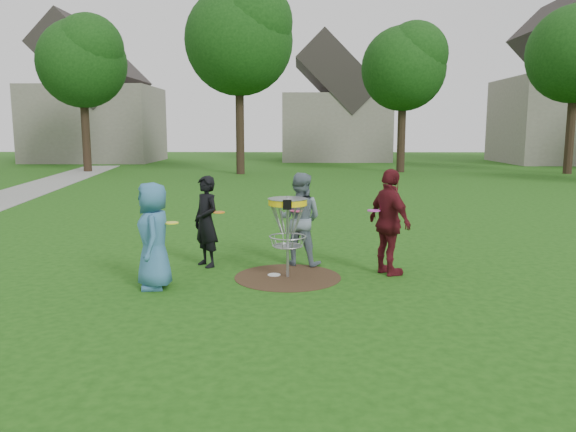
{
  "coord_description": "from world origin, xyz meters",
  "views": [
    {
      "loc": [
        0.18,
        -9.19,
        2.49
      ],
      "look_at": [
        0.0,
        0.3,
        1.0
      ],
      "focal_mm": 35.0,
      "sensor_mm": 36.0,
      "label": 1
    }
  ],
  "objects_px": {
    "player_grey": "(300,219)",
    "disc_golf_basket": "(288,218)",
    "player_blue": "(154,236)",
    "player_maroon": "(390,222)",
    "player_black": "(206,221)"
  },
  "relations": [
    {
      "from": "player_blue",
      "to": "player_maroon",
      "type": "relative_size",
      "value": 0.92
    },
    {
      "from": "player_maroon",
      "to": "player_grey",
      "type": "bearing_deg",
      "value": 38.85
    },
    {
      "from": "player_blue",
      "to": "player_maroon",
      "type": "height_order",
      "value": "player_maroon"
    },
    {
      "from": "player_blue",
      "to": "player_grey",
      "type": "bearing_deg",
      "value": 111.52
    },
    {
      "from": "player_grey",
      "to": "player_black",
      "type": "bearing_deg",
      "value": 23.21
    },
    {
      "from": "player_black",
      "to": "disc_golf_basket",
      "type": "height_order",
      "value": "player_black"
    },
    {
      "from": "player_black",
      "to": "player_grey",
      "type": "bearing_deg",
      "value": 54.56
    },
    {
      "from": "player_blue",
      "to": "player_grey",
      "type": "xyz_separation_m",
      "value": [
        2.28,
        1.59,
        0.01
      ]
    },
    {
      "from": "player_black",
      "to": "player_maroon",
      "type": "xyz_separation_m",
      "value": [
        3.22,
        -0.53,
        0.08
      ]
    },
    {
      "from": "player_grey",
      "to": "disc_golf_basket",
      "type": "xyz_separation_m",
      "value": [
        -0.2,
        -0.92,
        0.17
      ]
    },
    {
      "from": "player_blue",
      "to": "player_grey",
      "type": "height_order",
      "value": "player_grey"
    },
    {
      "from": "player_blue",
      "to": "disc_golf_basket",
      "type": "bearing_deg",
      "value": 94.46
    },
    {
      "from": "player_grey",
      "to": "disc_golf_basket",
      "type": "relative_size",
      "value": 1.23
    },
    {
      "from": "player_blue",
      "to": "player_maroon",
      "type": "xyz_separation_m",
      "value": [
        3.8,
        0.9,
        0.07
      ]
    },
    {
      "from": "player_blue",
      "to": "player_black",
      "type": "bearing_deg",
      "value": 144.2
    }
  ]
}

